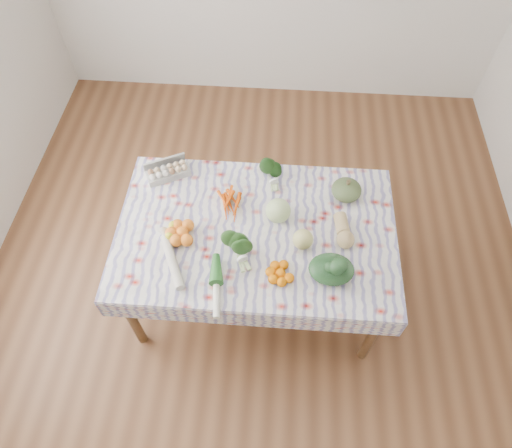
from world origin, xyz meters
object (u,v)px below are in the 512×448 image
at_px(kabocha_squash, 346,190).
at_px(cabbage, 278,211).
at_px(grapefruit, 303,239).
at_px(dining_table, 256,237).
at_px(butternut_squash, 344,230).
at_px(egg_carton, 168,173).

height_order(kabocha_squash, cabbage, cabbage).
bearing_deg(kabocha_squash, grapefruit, -124.53).
distance_m(dining_table, butternut_squash, 0.53).
xyz_separation_m(kabocha_squash, grapefruit, (-0.26, -0.38, -0.00)).
bearing_deg(grapefruit, dining_table, 162.33).
bearing_deg(dining_table, grapefruit, -17.67).
xyz_separation_m(egg_carton, cabbage, (0.71, -0.28, 0.04)).
height_order(egg_carton, grapefruit, grapefruit).
xyz_separation_m(egg_carton, butternut_squash, (1.10, -0.38, 0.02)).
bearing_deg(butternut_squash, egg_carton, 152.48).
relative_size(dining_table, kabocha_squash, 8.70).
bearing_deg(egg_carton, cabbage, -48.16).
height_order(dining_table, grapefruit, grapefruit).
height_order(butternut_squash, grapefruit, grapefruit).
relative_size(cabbage, butternut_squash, 0.67).
distance_m(egg_carton, grapefruit, 0.98).
bearing_deg(dining_table, egg_carton, 147.62).
bearing_deg(egg_carton, kabocha_squash, -30.76).
distance_m(dining_table, egg_carton, 0.71).
relative_size(kabocha_squash, cabbage, 1.23).
height_order(dining_table, butternut_squash, butternut_squash).
xyz_separation_m(dining_table, kabocha_squash, (0.54, 0.29, 0.14)).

